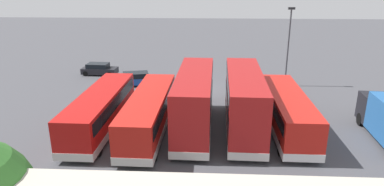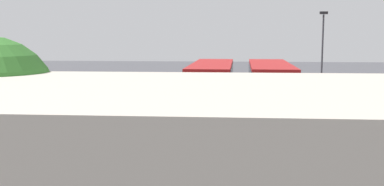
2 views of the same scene
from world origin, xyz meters
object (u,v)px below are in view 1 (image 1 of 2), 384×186
Objects in this scene: bus_single_deck_fifth at (101,109)px; waste_bin_yellow at (289,90)px; car_hatchback_silver at (137,79)px; lamp_post_tall at (289,41)px; bus_double_decker_third at (194,100)px; bus_double_decker_second at (244,101)px; bus_single_deck_fourth at (149,111)px; bus_single_deck_near_end at (287,111)px; car_small_green at (99,69)px.

bus_single_deck_fifth reaches higher than waste_bin_yellow.
car_hatchback_silver is 0.58× the size of lamp_post_tall.
bus_double_decker_third is at bearing 44.69° from waste_bin_yellow.
bus_double_decker_second is 13.48m from lamp_post_tall.
lamp_post_tall is at bearing -136.02° from bus_single_deck_fourth.
lamp_post_tall reaches higher than bus_double_decker_third.
bus_single_deck_fifth is at bearing 36.06° from lamp_post_tall.
lamp_post_tall is at bearing -94.90° from waste_bin_yellow.
lamp_post_tall is at bearing -115.52° from bus_double_decker_second.
bus_double_decker_second is 1.27× the size of lamp_post_tall.
bus_single_deck_near_end is at bearing -178.30° from bus_single_deck_fifth.
bus_single_deck_fifth is at bearing 0.99° from bus_double_decker_third.
bus_double_decker_second is at bearing 132.84° from car_hatchback_silver.
bus_single_deck_near_end is at bearing 76.37° from waste_bin_yellow.
bus_double_decker_second reaches higher than waste_bin_yellow.
bus_single_deck_fourth is at bearing 175.90° from bus_single_deck_fifth.
car_small_green is at bearing -51.47° from bus_double_decker_third.
car_small_green is 4.51× the size of waste_bin_yellow.
bus_double_decker_third is 11.37× the size of waste_bin_yellow.
bus_single_deck_near_end is 9.14m from waste_bin_yellow.
bus_double_decker_second is 15.74m from car_hatchback_silver.
car_small_green is 0.51× the size of lamp_post_tall.
bus_single_deck_near_end is at bearing -176.20° from bus_single_deck_fourth.
car_small_green is at bearing -35.95° from car_hatchback_silver.
bus_single_deck_fourth is 12.44× the size of waste_bin_yellow.
bus_single_deck_near_end is 2.28× the size of car_hatchback_silver.
bus_double_decker_second reaches higher than bus_single_deck_fifth.
bus_double_decker_third is 1.28× the size of lamp_post_tall.
lamp_post_tall is at bearing 170.92° from car_small_green.
car_hatchback_silver is at bearing 144.05° from car_small_green.
bus_single_deck_fourth is at bearing 36.96° from waste_bin_yellow.
bus_single_deck_fourth is at bearing 106.10° from car_hatchback_silver.
car_small_green is (12.37, -15.54, -1.75)m from bus_double_decker_third.
bus_single_deck_fourth is (3.43, 0.40, -0.82)m from bus_double_decker_third.
bus_double_decker_second is at bearing 136.23° from car_small_green.
bus_single_deck_near_end is 1.03× the size of bus_double_decker_third.
car_small_green is 22.53m from waste_bin_yellow.
bus_single_deck_fourth is 1.02× the size of bus_single_deck_fifth.
bus_double_decker_third is 2.21× the size of car_hatchback_silver.
waste_bin_yellow is (0.25, 2.93, -4.44)m from lamp_post_tall.
car_hatchback_silver and car_small_green have the same top height.
car_hatchback_silver is at bearing -8.61° from waste_bin_yellow.
bus_double_decker_third is 13.11m from waste_bin_yellow.
waste_bin_yellow is (-21.59, 6.42, -0.22)m from car_small_green.
bus_single_deck_fourth is at bearing 119.30° from car_small_green.
lamp_post_tall is (-5.71, -11.96, 2.47)m from bus_double_decker_second.
bus_single_deck_fourth is (10.51, 0.70, 0.00)m from bus_single_deck_near_end.
bus_single_deck_near_end is 0.96× the size of bus_single_deck_fifth.
bus_single_deck_fifth reaches higher than car_small_green.
lamp_post_tall is (-16.35, -0.50, 4.21)m from car_hatchback_silver.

